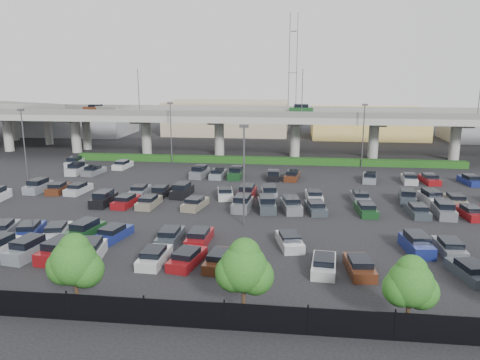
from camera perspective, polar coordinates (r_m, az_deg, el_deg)
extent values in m
plane|color=black|center=(55.78, 1.37, -2.89)|extent=(280.00, 280.00, 0.00)
cube|color=gray|center=(85.92, 3.41, 7.67)|extent=(150.00, 13.00, 1.10)
cube|color=#605F5B|center=(79.61, 3.15, 8.00)|extent=(150.00, 0.50, 1.00)
cube|color=#605F5B|center=(92.05, 3.65, 8.68)|extent=(150.00, 0.50, 1.00)
cylinder|color=gray|center=(102.79, -26.43, 5.03)|extent=(1.80, 1.80, 6.70)
cube|color=#605F5B|center=(102.47, -26.61, 6.77)|extent=(2.60, 9.75, 0.50)
cylinder|color=gray|center=(95.89, -19.37, 5.17)|extent=(1.80, 1.80, 6.70)
cube|color=#605F5B|center=(95.55, -19.51, 7.04)|extent=(2.60, 9.75, 0.50)
cylinder|color=gray|center=(90.65, -11.35, 5.24)|extent=(1.80, 1.80, 6.70)
cube|color=#605F5B|center=(90.29, -11.44, 7.22)|extent=(2.60, 9.75, 0.50)
cylinder|color=gray|center=(87.35, -2.55, 5.19)|extent=(1.80, 1.80, 6.70)
cube|color=#605F5B|center=(86.98, -2.57, 7.25)|extent=(2.60, 9.75, 0.50)
cylinder|color=gray|center=(86.23, 6.71, 5.01)|extent=(1.80, 1.80, 6.70)
cube|color=#605F5B|center=(85.85, 6.76, 7.09)|extent=(2.60, 9.75, 0.50)
cylinder|color=gray|center=(87.37, 15.96, 4.70)|extent=(1.80, 1.80, 6.70)
cube|color=#605F5B|center=(86.99, 16.09, 6.75)|extent=(2.60, 9.75, 0.50)
cylinder|color=gray|center=(90.68, 24.74, 4.29)|extent=(1.80, 1.80, 6.70)
cube|color=#605F5B|center=(90.32, 24.93, 6.27)|extent=(2.60, 9.75, 0.50)
cube|color=#4F2615|center=(96.86, -17.20, 8.30)|extent=(4.40, 1.82, 0.82)
cube|color=black|center=(96.81, -17.23, 8.67)|extent=(2.30, 1.60, 0.50)
cube|color=#163D1B|center=(88.68, 7.45, 8.45)|extent=(4.40, 1.82, 1.05)
cube|color=black|center=(88.62, 7.47, 8.97)|extent=(2.60, 1.60, 0.65)
cylinder|color=#49494E|center=(83.82, -12.25, 10.38)|extent=(0.14, 0.14, 8.00)
cylinder|color=#49494E|center=(79.38, 7.59, 10.42)|extent=(0.14, 0.14, 8.00)
cylinder|color=#49494E|center=(84.52, 27.19, 9.27)|extent=(0.14, 0.14, 8.00)
cube|color=gray|center=(112.25, -24.03, 7.84)|extent=(50.93, 30.13, 1.10)
cube|color=#605F5B|center=(112.18, -24.08, 8.38)|extent=(47.34, 22.43, 1.00)
cylinder|color=gray|center=(118.41, -25.79, 5.99)|extent=(1.60, 1.60, 6.70)
cylinder|color=gray|center=(108.54, -22.33, 5.78)|extent=(1.60, 1.60, 6.70)
cylinder|color=gray|center=(99.14, -18.20, 5.50)|extent=(1.60, 1.60, 6.70)
cube|color=#183B11|center=(79.93, 3.05, 2.41)|extent=(66.00, 1.60, 1.10)
cube|color=black|center=(29.64, -3.92, -16.14)|extent=(70.00, 0.06, 1.80)
cylinder|color=black|center=(32.34, -20.31, -14.15)|extent=(0.10, 0.10, 2.00)
cylinder|color=black|center=(30.52, -11.60, -15.27)|extent=(0.10, 0.10, 2.00)
cylinder|color=black|center=(29.44, -1.93, -16.11)|extent=(0.10, 0.10, 2.00)
cylinder|color=black|center=(29.19, 8.24, -16.52)|extent=(0.10, 0.10, 2.00)
cylinder|color=black|center=(29.80, 18.31, -16.45)|extent=(0.10, 0.10, 2.00)
cylinder|color=#332316|center=(33.40, -19.27, -13.20)|extent=(0.26, 0.26, 1.96)
sphere|color=#1A4612|center=(32.44, -19.59, -9.40)|extent=(3.04, 3.04, 3.04)
sphere|color=#1A4612|center=(32.43, -18.29, -10.35)|extent=(2.39, 2.39, 2.39)
sphere|color=#1A4612|center=(32.76, -20.56, -9.88)|extent=(2.39, 2.39, 2.39)
sphere|color=#1A4612|center=(32.21, -19.55, -7.90)|extent=(2.06, 2.06, 2.06)
cylinder|color=#332316|center=(30.74, 0.44, -14.79)|extent=(0.26, 0.26, 1.97)
sphere|color=#1A4612|center=(29.69, 0.45, -10.68)|extent=(3.07, 3.07, 3.07)
sphere|color=#1A4612|center=(29.94, 1.85, -11.62)|extent=(2.41, 2.41, 2.41)
sphere|color=#1A4612|center=(29.82, -0.74, -11.26)|extent=(2.41, 2.41, 2.41)
sphere|color=#1A4612|center=(29.45, 0.56, -9.03)|extent=(2.08, 2.08, 2.08)
cylinder|color=#332316|center=(31.07, 19.73, -15.48)|extent=(0.26, 0.26, 1.80)
sphere|color=#1A4612|center=(30.11, 20.06, -11.80)|extent=(2.79, 2.79, 2.79)
sphere|color=#1A4612|center=(30.56, 21.15, -12.55)|extent=(2.19, 2.19, 2.19)
sphere|color=#1A4612|center=(30.04, 19.01, -12.40)|extent=(2.19, 2.19, 2.19)
sphere|color=#1A4612|center=(29.91, 20.21, -10.31)|extent=(1.89, 1.89, 1.89)
cube|color=slate|center=(43.94, -24.38, -7.86)|extent=(2.51, 4.64, 1.05)
cube|color=black|center=(43.67, -24.48, -6.85)|extent=(2.00, 2.83, 0.65)
cube|color=maroon|center=(42.61, -21.17, -8.20)|extent=(2.49, 4.63, 1.05)
cube|color=black|center=(42.34, -21.27, -7.17)|extent=(1.99, 2.82, 0.65)
cube|color=silver|center=(41.43, -17.77, -8.54)|extent=(2.48, 4.63, 1.05)
cube|color=black|center=(41.15, -17.85, -7.48)|extent=(1.99, 2.82, 0.65)
cube|color=silver|center=(39.58, -10.39, -9.32)|extent=(1.98, 4.47, 0.82)
cube|color=black|center=(39.17, -10.51, -8.58)|extent=(1.69, 2.36, 0.50)
cube|color=maroon|center=(38.89, -6.45, -9.60)|extent=(2.65, 4.67, 0.82)
cube|color=black|center=(38.48, -6.54, -8.84)|extent=(2.02, 2.57, 0.50)
cube|color=#4F2615|center=(38.39, -2.39, -9.84)|extent=(2.38, 4.60, 0.82)
cube|color=black|center=(37.97, -2.45, -9.08)|extent=(1.89, 2.49, 0.50)
cube|color=silver|center=(38.05, 10.18, -10.26)|extent=(2.21, 4.55, 0.82)
cube|color=black|center=(37.62, 10.23, -9.50)|extent=(1.80, 2.44, 0.50)
cube|color=#4F2615|center=(38.33, 14.35, -10.29)|extent=(2.18, 4.54, 0.82)
cube|color=black|center=(37.91, 14.44, -9.54)|extent=(1.79, 2.43, 0.50)
cube|color=#313940|center=(40.31, 26.23, -10.10)|extent=(2.76, 4.70, 0.82)
cube|color=black|center=(39.91, 26.41, -9.37)|extent=(2.08, 2.60, 0.50)
cube|color=slate|center=(50.82, -26.85, -5.47)|extent=(2.74, 4.69, 0.82)
cube|color=black|center=(50.48, -27.04, -4.86)|extent=(2.07, 2.60, 0.50)
cube|color=navy|center=(49.37, -24.17, -5.72)|extent=(2.77, 4.70, 0.82)
cube|color=black|center=(49.03, -24.35, -5.09)|extent=(2.08, 2.60, 0.50)
cube|color=#ACACB0|center=(48.04, -21.33, -5.97)|extent=(2.74, 4.69, 0.82)
cube|color=black|center=(47.69, -21.50, -5.32)|extent=(2.07, 2.60, 0.50)
cube|color=#163D1B|center=(46.80, -18.35, -6.08)|extent=(2.63, 4.67, 1.05)
cube|color=black|center=(46.54, -18.42, -5.12)|extent=(2.07, 2.86, 0.65)
cube|color=navy|center=(45.76, -15.20, -6.45)|extent=(2.72, 4.69, 0.82)
cube|color=black|center=(45.39, -15.34, -5.78)|extent=(2.06, 2.59, 0.50)
cube|color=#313940|center=(44.05, -8.49, -6.89)|extent=(1.85, 4.41, 0.82)
cube|color=black|center=(43.66, -8.59, -6.20)|extent=(1.62, 2.31, 0.50)
cube|color=maroon|center=(43.43, -4.96, -7.09)|extent=(2.01, 4.47, 0.82)
cube|color=black|center=(43.04, -5.03, -6.39)|extent=(1.70, 2.37, 0.50)
cube|color=#ACACB0|center=(42.60, 6.07, -7.52)|extent=(2.76, 4.70, 0.82)
cube|color=black|center=(42.20, 6.09, -6.81)|extent=(2.08, 2.60, 0.50)
cube|color=navy|center=(43.91, 20.71, -7.53)|extent=(2.32, 4.58, 1.05)
cube|color=black|center=(43.64, 20.79, -6.52)|extent=(1.89, 2.77, 0.65)
cube|color=slate|center=(44.71, 24.14, -7.64)|extent=(1.94, 4.45, 0.82)
cube|color=black|center=(44.32, 24.29, -6.96)|extent=(1.66, 2.34, 0.50)
cube|color=black|center=(57.47, -16.28, -2.40)|extent=(1.96, 4.46, 1.05)
cube|color=black|center=(57.27, -16.33, -1.61)|extent=(1.68, 2.65, 0.65)
cube|color=maroon|center=(56.50, -13.70, -2.63)|extent=(2.36, 4.59, 0.82)
cube|color=black|center=(56.15, -13.80, -2.06)|extent=(1.88, 2.48, 0.50)
cube|color=#766E5D|center=(55.61, -11.04, -2.74)|extent=(2.08, 4.50, 0.82)
cube|color=black|center=(55.26, -11.13, -2.17)|extent=(1.74, 2.39, 0.50)
cube|color=#766E5D|center=(54.21, -5.48, -2.97)|extent=(2.61, 4.66, 0.82)
cube|color=black|center=(53.86, -5.54, -2.38)|extent=(2.00, 2.56, 0.50)
cube|color=slate|center=(53.32, 0.31, -3.05)|extent=(2.21, 4.54, 1.05)
cube|color=black|center=(53.10, 0.31, -2.20)|extent=(1.83, 2.73, 0.65)
cube|color=#313940|center=(53.09, 3.27, -3.15)|extent=(2.43, 4.61, 1.05)
cube|color=black|center=(52.87, 3.28, -2.29)|extent=(1.96, 2.80, 0.65)
cube|color=slate|center=(53.01, 6.24, -3.23)|extent=(2.67, 4.68, 1.05)
cube|color=black|center=(52.79, 6.26, -2.38)|extent=(2.09, 2.87, 0.65)
cube|color=#313940|center=(53.11, 9.21, -3.42)|extent=(2.52, 4.64, 0.82)
cube|color=black|center=(52.74, 9.24, -2.83)|extent=(1.96, 2.53, 0.50)
cube|color=#163D1B|center=(53.65, 15.10, -3.55)|extent=(2.18, 4.54, 0.82)
cube|color=black|center=(53.29, 15.17, -2.96)|extent=(1.79, 2.43, 0.50)
cube|color=#313940|center=(54.75, 20.81, -3.63)|extent=(2.02, 4.48, 0.82)
cube|color=black|center=(54.39, 20.91, -3.05)|extent=(1.70, 2.37, 0.50)
cube|color=slate|center=(55.46, 23.58, -3.54)|extent=(2.04, 4.48, 1.05)
cube|color=black|center=(55.25, 23.65, -2.72)|extent=(1.73, 2.68, 0.65)
cube|color=maroon|center=(56.36, 26.24, -3.67)|extent=(2.30, 4.58, 0.82)
cube|color=black|center=(56.02, 26.37, -3.11)|extent=(1.85, 2.46, 0.50)
cube|color=slate|center=(66.68, -23.36, -0.85)|extent=(2.09, 4.51, 1.05)
cube|color=black|center=(66.50, -23.42, -0.16)|extent=(1.76, 2.70, 0.65)
cube|color=#4F2615|center=(65.38, -21.26, -1.03)|extent=(2.20, 4.54, 0.82)
cube|color=black|center=(65.07, -21.39, -0.53)|extent=(1.80, 2.43, 0.50)
cube|color=#ACACB0|center=(64.15, -19.09, -1.11)|extent=(2.20, 4.54, 0.82)
cube|color=black|center=(63.83, -19.21, -0.61)|extent=(1.80, 2.43, 0.50)
cube|color=slate|center=(61.04, -12.09, -1.37)|extent=(1.94, 4.45, 0.82)
cube|color=black|center=(60.70, -12.18, -0.84)|extent=(1.66, 2.34, 0.50)
cube|color=black|center=(60.22, -9.61, -1.46)|extent=(1.97, 4.46, 0.82)
cube|color=black|center=(59.88, -9.68, -0.92)|extent=(1.68, 2.35, 0.50)
cube|color=black|center=(59.49, -7.07, -1.44)|extent=(2.26, 4.56, 1.05)
cube|color=black|center=(59.29, -7.09, -0.67)|extent=(1.86, 2.75, 0.65)
cube|color=silver|center=(58.47, -1.82, -1.72)|extent=(2.61, 4.66, 0.82)
cube|color=black|center=(58.13, -1.85, -1.17)|extent=(2.00, 2.56, 0.50)
cube|color=maroon|center=(58.11, 0.86, -1.69)|extent=(2.15, 4.52, 1.05)
cube|color=black|center=(57.91, 0.87, -0.91)|extent=(1.79, 2.71, 0.65)
cube|color=slate|center=(57.90, 3.57, -1.77)|extent=(2.32, 4.58, 1.05)
cube|color=black|center=(57.70, 3.58, -0.98)|extent=(1.90, 2.77, 0.65)
cube|color=silver|center=(57.92, 9.02, -2.02)|extent=(2.15, 4.53, 0.82)
cube|color=black|center=(57.56, 9.04, -1.47)|extent=(1.77, 2.42, 0.50)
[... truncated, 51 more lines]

